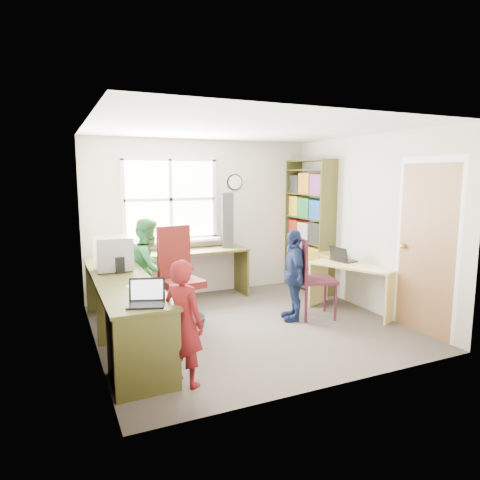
{
  "coord_description": "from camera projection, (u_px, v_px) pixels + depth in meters",
  "views": [
    {
      "loc": [
        -2.19,
        -4.62,
        1.86
      ],
      "look_at": [
        0.0,
        0.25,
        1.05
      ],
      "focal_mm": 32.0,
      "sensor_mm": 36.0,
      "label": 1
    }
  ],
  "objects": [
    {
      "name": "speaker_a",
      "position": [
        119.0,
        265.0,
        4.89
      ],
      "size": [
        0.11,
        0.11,
        0.19
      ],
      "rotation": [
        0.0,
        0.0,
        0.19
      ],
      "color": "black",
      "rests_on": "l_desk"
    },
    {
      "name": "right_desk",
      "position": [
        354.0,
        278.0,
        5.82
      ],
      "size": [
        0.95,
        1.26,
        0.66
      ],
      "rotation": [
        0.0,
        0.0,
        0.42
      ],
      "color": "#F2E379",
      "rests_on": "ground"
    },
    {
      "name": "l_desk",
      "position": [
        147.0,
        311.0,
        4.48
      ],
      "size": [
        2.38,
        2.95,
        0.75
      ],
      "color": "#4A481D",
      "rests_on": "ground"
    },
    {
      "name": "swivel_chair",
      "position": [
        179.0,
        280.0,
        5.49
      ],
      "size": [
        0.66,
        0.66,
        1.21
      ],
      "rotation": [
        0.0,
        0.0,
        0.18
      ],
      "color": "black",
      "rests_on": "ground"
    },
    {
      "name": "room",
      "position": [
        246.0,
        228.0,
        5.24
      ],
      "size": [
        3.64,
        3.44,
        2.44
      ],
      "color": "#453D36",
      "rests_on": "ground"
    },
    {
      "name": "paper_a",
      "position": [
        141.0,
        288.0,
        4.26
      ],
      "size": [
        0.27,
        0.35,
        0.0
      ],
      "rotation": [
        0.0,
        0.0,
        0.18
      ],
      "color": "white",
      "rests_on": "l_desk"
    },
    {
      "name": "game_box",
      "position": [
        329.0,
        255.0,
        6.31
      ],
      "size": [
        0.36,
        0.36,
        0.06
      ],
      "rotation": [
        0.0,
        0.0,
        0.16
      ],
      "color": "red",
      "rests_on": "right_desk"
    },
    {
      "name": "cd_tower",
      "position": [
        228.0,
        220.0,
        6.57
      ],
      "size": [
        0.21,
        0.19,
        0.85
      ],
      "rotation": [
        0.0,
        0.0,
        -0.29
      ],
      "color": "black",
      "rests_on": "l_desk"
    },
    {
      "name": "potted_plant",
      "position": [
        174.0,
        241.0,
        6.28
      ],
      "size": [
        0.18,
        0.15,
        0.3
      ],
      "primitive_type": "imported",
      "rotation": [
        0.0,
        0.0,
        -0.12
      ],
      "color": "#2D7030",
      "rests_on": "l_desk"
    },
    {
      "name": "laptop_right",
      "position": [
        342.0,
        258.0,
        5.98
      ],
      "size": [
        0.31,
        0.35,
        0.21
      ],
      "rotation": [
        0.0,
        0.0,
        1.75
      ],
      "color": "black",
      "rests_on": "right_desk"
    },
    {
      "name": "bookshelf",
      "position": [
        309.0,
        229.0,
        6.92
      ],
      "size": [
        0.3,
        1.02,
        2.1
      ],
      "color": "#4A481D",
      "rests_on": "ground"
    },
    {
      "name": "wooden_chair",
      "position": [
        311.0,
        275.0,
        5.59
      ],
      "size": [
        0.56,
        0.56,
        1.05
      ],
      "rotation": [
        0.0,
        0.0,
        -0.27
      ],
      "color": "#431625",
      "rests_on": "ground"
    },
    {
      "name": "paper_b",
      "position": [
        377.0,
        270.0,
        5.42
      ],
      "size": [
        0.23,
        0.31,
        0.0
      ],
      "rotation": [
        0.0,
        0.0,
        0.11
      ],
      "color": "white",
      "rests_on": "right_desk"
    },
    {
      "name": "laptop_left",
      "position": [
        146.0,
        298.0,
        3.72
      ],
      "size": [
        0.38,
        0.34,
        0.22
      ],
      "rotation": [
        0.0,
        0.0,
        -0.31
      ],
      "color": "black",
      "rests_on": "l_desk"
    },
    {
      "name": "person_navy",
      "position": [
        294.0,
        275.0,
        5.5
      ],
      "size": [
        0.48,
        0.75,
        1.18
      ],
      "primitive_type": "imported",
      "rotation": [
        0.0,
        0.0,
        -1.88
      ],
      "color": "#162247",
      "rests_on": "ground"
    },
    {
      "name": "speaker_b",
      "position": [
        112.0,
        258.0,
        5.33
      ],
      "size": [
        0.11,
        0.11,
        0.17
      ],
      "rotation": [
        0.0,
        0.0,
        0.35
      ],
      "color": "black",
      "rests_on": "l_desk"
    },
    {
      "name": "crt_monitor",
      "position": [
        114.0,
        254.0,
        5.01
      ],
      "size": [
        0.41,
        0.36,
        0.4
      ],
      "rotation": [
        0.0,
        0.0,
        0.01
      ],
      "color": "#97969A",
      "rests_on": "l_desk"
    },
    {
      "name": "person_red",
      "position": [
        184.0,
        323.0,
        3.77
      ],
      "size": [
        0.46,
        0.5,
        1.14
      ],
      "primitive_type": "imported",
      "rotation": [
        0.0,
        0.0,
        2.16
      ],
      "color": "maroon",
      "rests_on": "ground"
    },
    {
      "name": "person_green",
      "position": [
        149.0,
        268.0,
        5.63
      ],
      "size": [
        0.74,
        0.8,
        1.31
      ],
      "primitive_type": "imported",
      "rotation": [
        0.0,
        0.0,
        1.09
      ],
      "color": "#307936",
      "rests_on": "ground"
    }
  ]
}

